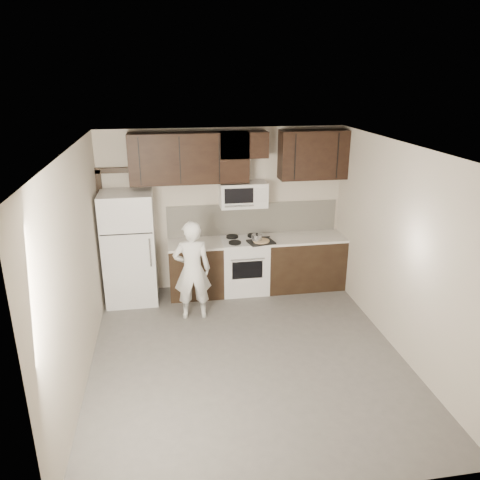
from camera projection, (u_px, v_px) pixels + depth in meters
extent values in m
plane|color=#575552|center=(247.00, 355.00, 6.16)|extent=(4.50, 4.50, 0.00)
plane|color=#B9AE9D|center=(224.00, 210.00, 7.80)|extent=(4.00, 0.00, 4.00)
plane|color=white|center=(248.00, 149.00, 5.26)|extent=(4.50, 4.50, 0.00)
cube|color=black|center=(196.00, 270.00, 7.74)|extent=(0.87, 0.62, 0.87)
cube|color=black|center=(304.00, 263.00, 8.02)|extent=(1.32, 0.62, 0.87)
cube|color=silver|center=(195.00, 244.00, 7.59)|extent=(0.87, 0.64, 0.04)
cube|color=silver|center=(305.00, 238.00, 7.87)|extent=(1.32, 0.64, 0.04)
cube|color=silver|center=(244.00, 266.00, 7.86)|extent=(0.76, 0.62, 0.89)
cube|color=silver|center=(244.00, 240.00, 7.71)|extent=(0.76, 0.62, 0.02)
cube|color=black|center=(247.00, 270.00, 7.56)|extent=(0.50, 0.01, 0.30)
cylinder|color=silver|center=(248.00, 259.00, 7.46)|extent=(0.55, 0.02, 0.02)
cylinder|color=black|center=(235.00, 243.00, 7.53)|extent=(0.20, 0.20, 0.03)
cylinder|color=black|center=(257.00, 241.00, 7.59)|extent=(0.20, 0.20, 0.03)
cylinder|color=black|center=(232.00, 237.00, 7.81)|extent=(0.20, 0.20, 0.03)
cylinder|color=black|center=(253.00, 236.00, 7.87)|extent=(0.20, 0.20, 0.03)
cube|color=beige|center=(253.00, 218.00, 7.92)|extent=(2.90, 0.02, 0.54)
cube|color=black|center=(189.00, 158.00, 7.25)|extent=(1.85, 0.35, 0.78)
cube|color=black|center=(313.00, 155.00, 7.55)|extent=(1.10, 0.35, 0.78)
cube|color=black|center=(243.00, 144.00, 7.32)|extent=(0.76, 0.35, 0.40)
cube|color=silver|center=(243.00, 194.00, 7.57)|extent=(0.76, 0.38, 0.40)
cube|color=black|center=(239.00, 196.00, 7.36)|extent=(0.46, 0.01, 0.24)
cube|color=silver|center=(261.00, 195.00, 7.42)|extent=(0.18, 0.01, 0.24)
cylinder|color=silver|center=(239.00, 206.00, 7.39)|extent=(0.46, 0.02, 0.02)
cube|color=silver|center=(130.00, 248.00, 7.38)|extent=(0.80, 0.72, 1.80)
cube|color=black|center=(126.00, 234.00, 6.93)|extent=(0.77, 0.01, 0.02)
cylinder|color=silver|center=(150.00, 252.00, 7.05)|extent=(0.03, 0.03, 0.45)
cube|color=black|center=(104.00, 234.00, 7.57)|extent=(0.08, 0.08, 2.10)
cube|color=black|center=(112.00, 170.00, 7.25)|extent=(0.50, 0.08, 0.08)
cylinder|color=silver|center=(257.00, 238.00, 7.57)|extent=(0.17, 0.17, 0.13)
sphere|color=black|center=(257.00, 234.00, 7.55)|extent=(0.04, 0.04, 0.04)
cylinder|color=black|center=(265.00, 237.00, 7.58)|extent=(0.16, 0.02, 0.02)
cube|color=black|center=(261.00, 242.00, 7.58)|extent=(0.46, 0.38, 0.02)
cylinder|color=beige|center=(261.00, 241.00, 7.57)|extent=(0.32, 0.32, 0.02)
imported|color=white|center=(192.00, 270.00, 6.89)|extent=(0.56, 0.37, 1.53)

